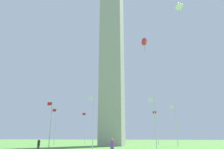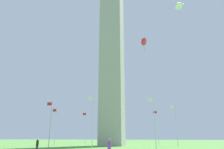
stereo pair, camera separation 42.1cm
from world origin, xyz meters
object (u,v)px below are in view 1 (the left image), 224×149
(person_black_shirt, at_px, (38,146))
(kite_red_box, at_px, (144,42))
(flagpole_w, at_px, (123,127))
(kite_white_diamond, at_px, (179,7))
(flagpole_e, at_px, (93,119))
(person_purple_shirt, at_px, (112,149))
(flagpole_n, at_px, (55,125))
(flagpole_ne, at_px, (50,122))
(flagpole_sw, at_px, (157,126))
(flagpole_s, at_px, (176,123))
(flagpole_se, at_px, (155,120))
(obelisk_monument, at_px, (112,47))
(flagpole_nw, at_px, (85,127))

(person_black_shirt, distance_m, kite_red_box, 29.80)
(flagpole_w, relative_size, kite_white_diamond, 3.27)
(flagpole_e, distance_m, person_purple_shirt, 17.90)
(flagpole_n, distance_m, flagpole_ne, 11.16)
(flagpole_w, height_order, person_purple_shirt, flagpole_w)
(flagpole_sw, distance_m, person_purple_shirt, 41.21)
(kite_white_diamond, bearing_deg, flagpole_ne, 9.15)
(flagpole_e, height_order, flagpole_s, same)
(flagpole_se, height_order, person_black_shirt, flagpole_se)
(obelisk_monument, distance_m, flagpole_n, 24.66)
(flagpole_e, distance_m, kite_red_box, 20.25)
(flagpole_ne, xyz_separation_m, flagpole_nw, (-0.00, -20.62, 0.00))
(flagpole_n, distance_m, flagpole_e, 20.62)
(flagpole_n, bearing_deg, kite_white_diamond, 169.42)
(flagpole_s, bearing_deg, person_black_shirt, 53.35)
(flagpole_w, bearing_deg, flagpole_n, 45.00)
(kite_red_box, bearing_deg, flagpole_s, -126.56)
(flagpole_e, height_order, flagpole_sw, same)
(flagpole_sw, bearing_deg, flagpole_e, 67.50)
(flagpole_ne, xyz_separation_m, kite_red_box, (-19.22, -2.66, 16.81))
(person_purple_shirt, distance_m, kite_red_box, 31.02)
(obelisk_monument, xyz_separation_m, flagpole_nw, (10.36, -10.31, -19.85))
(flagpole_ne, relative_size, flagpole_w, 1.00)
(flagpole_ne, distance_m, flagpole_s, 26.94)
(flagpole_nw, bearing_deg, kite_red_box, 136.95)
(flagpole_se, bearing_deg, person_black_shirt, 45.58)
(flagpole_se, bearing_deg, flagpole_nw, -45.00)
(flagpole_se, bearing_deg, flagpole_n, -22.50)
(flagpole_se, distance_m, person_black_shirt, 20.59)
(flagpole_n, distance_m, person_black_shirt, 27.27)
(flagpole_sw, distance_m, flagpole_w, 11.16)
(person_black_shirt, bearing_deg, flagpole_n, 0.20)
(flagpole_nw, height_order, person_black_shirt, flagpole_nw)
(flagpole_se, xyz_separation_m, kite_red_box, (1.40, -2.66, 16.81))
(flagpole_e, relative_size, person_purple_shirt, 5.06)
(kite_white_diamond, relative_size, kite_red_box, 0.93)
(kite_white_diamond, bearing_deg, flagpole_nw, -30.67)
(flagpole_s, height_order, kite_white_diamond, kite_white_diamond)
(obelisk_monument, relative_size, person_black_shirt, 28.32)
(flagpole_se, distance_m, flagpole_sw, 20.62)
(flagpole_n, distance_m, flagpole_s, 29.16)
(obelisk_monument, bearing_deg, flagpole_e, 89.79)
(flagpole_e, relative_size, kite_white_diamond, 3.27)
(flagpole_e, bearing_deg, kite_red_box, -142.11)
(obelisk_monument, xyz_separation_m, person_black_shirt, (3.88, 24.73, -23.86))
(flagpole_sw, xyz_separation_m, flagpole_w, (10.31, -4.27, 0.00))
(flagpole_n, height_order, flagpole_ne, same)
(flagpole_sw, bearing_deg, flagpole_ne, 45.00)
(flagpole_w, height_order, kite_white_diamond, kite_white_diamond)
(flagpole_sw, height_order, person_purple_shirt, flagpole_sw)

